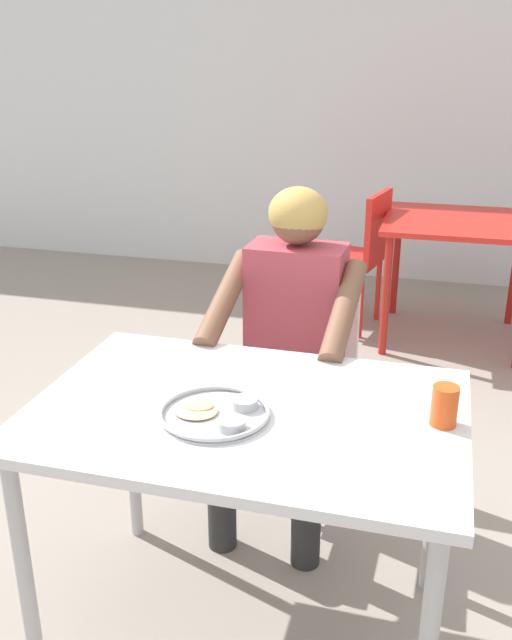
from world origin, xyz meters
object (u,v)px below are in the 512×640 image
Objects in this scene: thali_tray at (216,413)px; chair_foreground at (302,368)px; table_foreground at (247,434)px; drinking_cup at (445,405)px; diner_foreground at (289,331)px; table_background_red at (459,235)px; chair_red_left at (359,249)px.

chair_foreground is (0.04, 0.94, -0.29)m from thali_tray.
table_foreground is 0.89m from chair_foreground.
table_foreground is 0.52m from drinking_cup.
table_foreground is at bearing -87.27° from diner_foreground.
drinking_cup is 0.12× the size of table_background_red.
chair_red_left is at bearing 101.75° from drinking_cup.
diner_foreground reaches higher than chair_foreground.
drinking_cup is at bearing -78.25° from chair_red_left.
diner_foreground is 1.93m from chair_red_left.
drinking_cup reaches higher than chair_red_left.
drinking_cup is at bearing 4.90° from table_foreground.
thali_tray is 2.65m from chair_red_left.
chair_foreground is at bearing 122.63° from drinking_cup.
diner_foreground reaches higher than table_foreground.
table_foreground is 1.34× the size of table_background_red.
diner_foreground is at bearing 92.73° from table_foreground.
chair_foreground is 1.70m from chair_red_left.
table_foreground is 0.65m from diner_foreground.
table_foreground is at bearing -89.47° from chair_red_left.
thali_tray is 0.36× the size of chair_foreground.
table_foreground is 10.76× the size of drinking_cup.
thali_tray is 0.73m from diner_foreground.
chair_red_left reaches higher than table_background_red.
chair_red_left is (0.00, 1.70, 0.03)m from chair_foreground.
thali_tray reaches higher than table_background_red.
chair_red_left is at bearing 89.17° from thali_tray.
chair_foreground is at bearing 87.74° from thali_tray.
diner_foreground reaches higher than thali_tray.
table_background_red is (0.58, 1.88, -0.08)m from diner_foreground.
thali_tray is at bearing -92.26° from chair_foreground.
drinking_cup is 2.60m from chair_red_left.
drinking_cup is 0.13× the size of chair_foreground.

